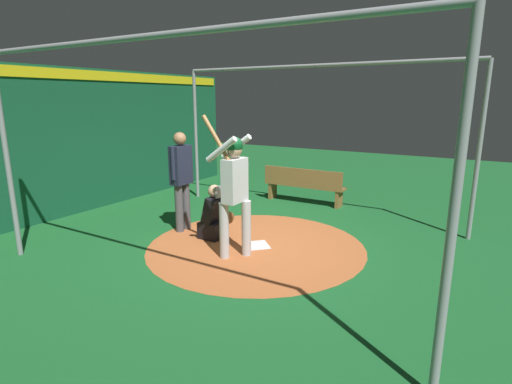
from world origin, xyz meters
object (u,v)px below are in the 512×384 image
object	(u,v)px
home_plate	(256,245)
bench	(304,185)
batter	(234,184)
umpire	(181,176)
catcher	(214,217)

from	to	relation	value
home_plate	bench	xyz separation A→B (m)	(-0.49, 3.04, 0.44)
batter	umpire	distance (m)	1.68
catcher	bench	distance (m)	3.09
home_plate	batter	bearing A→B (deg)	-96.25
umpire	bench	size ratio (longest dim) A/B	0.94
catcher	batter	bearing A→B (deg)	-33.81
catcher	bench	world-z (taller)	catcher
home_plate	umpire	distance (m)	1.94
home_plate	catcher	distance (m)	0.93
catcher	umpire	xyz separation A→B (m)	(-0.78, 0.05, 0.67)
home_plate	bench	bearing A→B (deg)	99.20
batter	bench	bearing A→B (deg)	96.85
catcher	umpire	distance (m)	1.03
catcher	umpire	world-z (taller)	umpire
catcher	umpire	size ratio (longest dim) A/B	0.53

